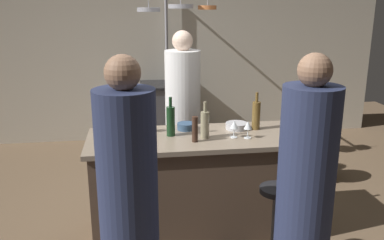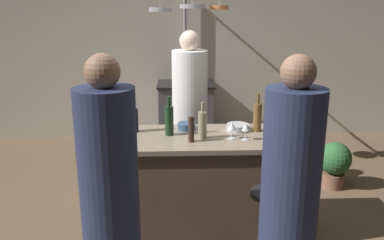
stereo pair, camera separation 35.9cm
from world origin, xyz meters
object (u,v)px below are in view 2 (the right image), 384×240
(wine_bottle_dark, at_px, (134,119))
(wine_glass_near_left_guest, at_px, (232,127))
(stove_range, at_px, (186,113))
(wine_glass_by_chef, at_px, (246,128))
(potted_plant, at_px, (335,162))
(mixing_bowl_steel, at_px, (238,127))
(mixing_bowl_blue, at_px, (186,126))
(guest_right, at_px, (289,202))
(chef, at_px, (190,120))
(guest_left, at_px, (110,202))
(wine_bottle_white, at_px, (202,124))
(bar_stool_right, at_px, (267,229))
(wine_bottle_red, at_px, (169,120))
(pepper_mill, at_px, (191,129))
(wine_bottle_amber, at_px, (257,117))
(bar_stool_left, at_px, (122,232))

(wine_bottle_dark, bearing_deg, wine_glass_near_left_guest, -15.87)
(wine_glass_near_left_guest, bearing_deg, stove_range, 97.21)
(wine_glass_by_chef, bearing_deg, potted_plant, 40.03)
(wine_glass_by_chef, bearing_deg, mixing_bowl_steel, 95.28)
(mixing_bowl_blue, bearing_deg, guest_right, -63.28)
(potted_plant, distance_m, wine_glass_near_left_guest, 1.75)
(wine_bottle_dark, relative_size, mixing_bowl_steel, 1.46)
(guest_right, xyz_separation_m, wine_glass_by_chef, (-0.13, 0.89, 0.21))
(chef, bearing_deg, guest_left, -106.91)
(mixing_bowl_steel, bearing_deg, wine_bottle_dark, -179.88)
(stove_range, distance_m, potted_plant, 2.25)
(mixing_bowl_steel, bearing_deg, stove_range, 99.99)
(wine_bottle_dark, bearing_deg, mixing_bowl_steel, 0.12)
(wine_bottle_white, xyz_separation_m, mixing_bowl_blue, (-0.13, 0.26, -0.09))
(bar_stool_right, height_order, mixing_bowl_steel, mixing_bowl_steel)
(stove_range, xyz_separation_m, wine_bottle_red, (-0.20, -2.41, 0.59))
(guest_right, relative_size, mixing_bowl_steel, 8.60)
(chef, xyz_separation_m, wine_bottle_white, (0.07, -0.91, 0.22))
(bar_stool_right, height_order, guest_left, guest_left)
(pepper_mill, xyz_separation_m, wine_glass_by_chef, (0.45, 0.03, 0.00))
(wine_bottle_dark, relative_size, wine_glass_near_left_guest, 1.98)
(wine_bottle_white, bearing_deg, mixing_bowl_blue, 116.17)
(stove_range, xyz_separation_m, mixing_bowl_blue, (-0.05, -2.25, 0.48))
(guest_right, bearing_deg, guest_left, 178.48)
(guest_right, height_order, wine_bottle_dark, guest_right)
(potted_plant, height_order, wine_bottle_amber, wine_bottle_amber)
(mixing_bowl_blue, bearing_deg, stove_range, 88.79)
(wine_bottle_white, bearing_deg, wine_bottle_dark, 160.19)
(guest_right, xyz_separation_m, wine_bottle_amber, (0.01, 1.13, 0.24))
(bar_stool_right, distance_m, wine_bottle_amber, 0.99)
(wine_bottle_white, relative_size, mixing_bowl_steel, 1.55)
(potted_plant, distance_m, mixing_bowl_blue, 1.89)
(bar_stool_right, bearing_deg, mixing_bowl_steel, 98.60)
(bar_stool_left, bearing_deg, wine_bottle_dark, 87.27)
(wine_bottle_red, xyz_separation_m, mixing_bowl_blue, (0.15, 0.15, -0.10))
(guest_right, relative_size, pepper_mill, 8.13)
(chef, height_order, potted_plant, chef)
(wine_bottle_red, bearing_deg, wine_glass_by_chef, -14.20)
(wine_bottle_white, height_order, wine_bottle_dark, wine_bottle_white)
(wine_bottle_white, distance_m, wine_bottle_dark, 0.62)
(wine_glass_by_chef, bearing_deg, wine_bottle_red, 165.80)
(guest_right, height_order, guest_left, guest_left)
(guest_left, xyz_separation_m, mixing_bowl_steel, (0.96, 1.13, 0.13))
(wine_glass_near_left_guest, xyz_separation_m, mixing_bowl_blue, (-0.37, 0.28, -0.08))
(wine_bottle_red, xyz_separation_m, wine_glass_near_left_guest, (0.52, -0.13, -0.03))
(potted_plant, bearing_deg, chef, -179.33)
(guest_left, xyz_separation_m, pepper_mill, (0.53, 0.84, 0.21))
(wine_bottle_white, bearing_deg, wine_glass_by_chef, -9.23)
(wine_bottle_amber, relative_size, wine_glass_near_left_guest, 2.29)
(guest_left, bearing_deg, mixing_bowl_steel, 49.83)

